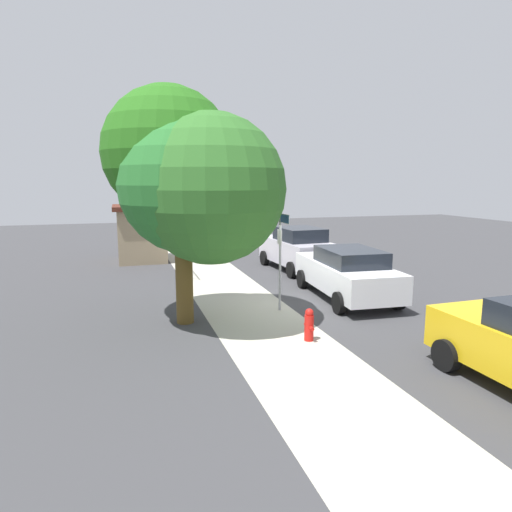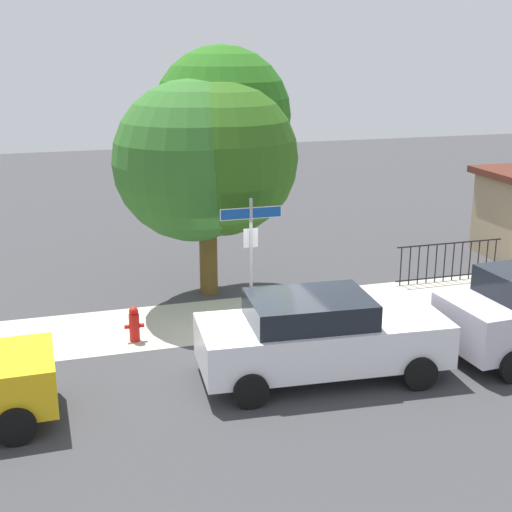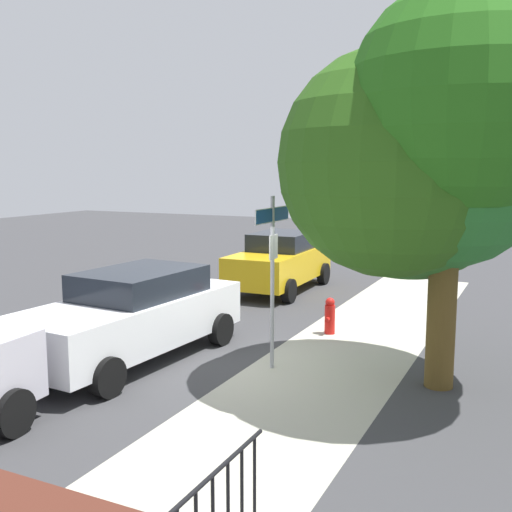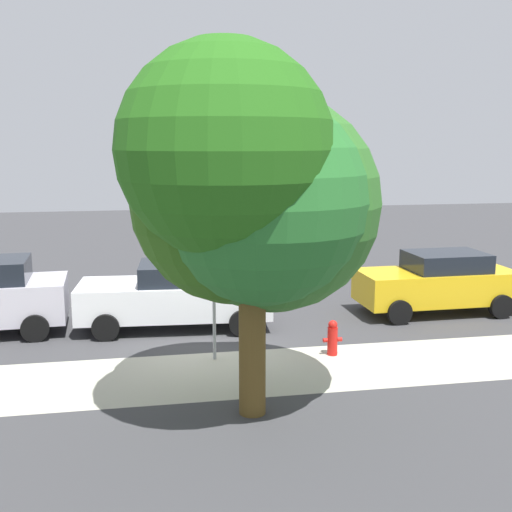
# 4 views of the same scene
# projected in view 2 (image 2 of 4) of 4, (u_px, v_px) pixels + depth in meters

# --- Properties ---
(ground_plane) EXTENTS (60.00, 60.00, 0.00)m
(ground_plane) POSITION_uv_depth(u_px,v_px,m) (261.00, 338.00, 15.55)
(ground_plane) COLOR #38383A
(sidewalk_strip) EXTENTS (24.00, 2.60, 0.00)m
(sidewalk_strip) POSITION_uv_depth(u_px,v_px,m) (325.00, 308.00, 17.28)
(sidewalk_strip) COLOR #ACA997
(sidewalk_strip) RESTS_ON ground_plane
(street_sign) EXTENTS (1.35, 0.07, 3.02)m
(street_sign) POSITION_uv_depth(u_px,v_px,m) (251.00, 241.00, 15.29)
(street_sign) COLOR #9EA0A5
(street_sign) RESTS_ON ground_plane
(shade_tree) EXTENTS (4.51, 4.58, 6.15)m
(shade_tree) POSITION_uv_depth(u_px,v_px,m) (208.00, 149.00, 16.93)
(shade_tree) COLOR brown
(shade_tree) RESTS_ON ground_plane
(car_white) EXTENTS (4.81, 2.30, 1.64)m
(car_white) POSITION_uv_depth(u_px,v_px,m) (320.00, 335.00, 13.52)
(car_white) COLOR white
(car_white) RESTS_ON ground_plane
(iron_fence) EXTENTS (3.10, 0.04, 1.07)m
(iron_fence) POSITION_uv_depth(u_px,v_px,m) (449.00, 261.00, 19.11)
(iron_fence) COLOR black
(iron_fence) RESTS_ON ground_plane
(fire_hydrant) EXTENTS (0.42, 0.22, 0.78)m
(fire_hydrant) POSITION_uv_depth(u_px,v_px,m) (134.00, 324.00, 15.27)
(fire_hydrant) COLOR red
(fire_hydrant) RESTS_ON ground_plane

